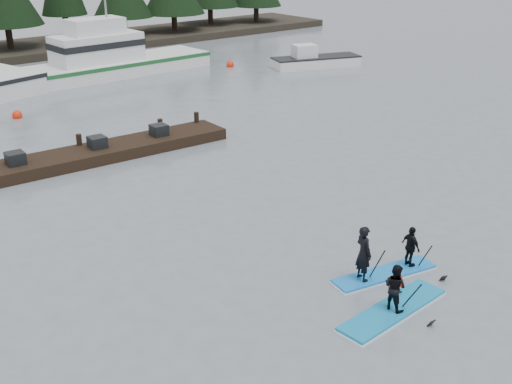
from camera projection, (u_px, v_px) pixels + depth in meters
ground at (394, 293)px, 17.63m from camera, size 160.00×160.00×0.00m
fishing_boat_medium at (114, 67)px, 43.57m from camera, size 12.96×4.19×7.86m
skiff at (316, 62)px, 46.05m from camera, size 6.58×3.85×0.74m
floating_dock at (65, 160)px, 26.96m from camera, size 15.12×2.72×0.50m
buoy_b at (18, 118)px, 33.84m from camera, size 0.52×0.52×0.52m
buoy_c at (230, 67)px, 46.20m from camera, size 0.56×0.56×0.56m
paddleboard_solo at (394, 299)px, 16.59m from camera, size 3.61×1.18×1.85m
paddleboard_duo at (384, 258)px, 18.26m from camera, size 3.32×1.58×2.22m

